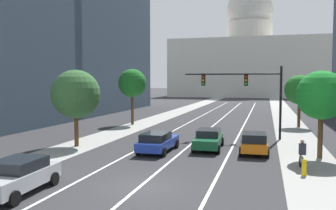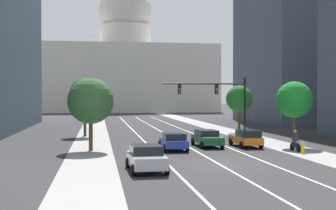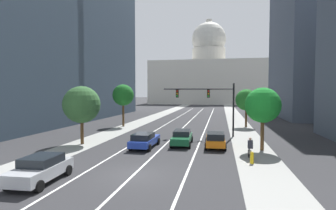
{
  "view_description": "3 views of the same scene",
  "coord_description": "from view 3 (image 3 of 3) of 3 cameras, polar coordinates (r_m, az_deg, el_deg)",
  "views": [
    {
      "loc": [
        5.68,
        -15.51,
        4.98
      ],
      "look_at": [
        -2.56,
        14.23,
        2.93
      ],
      "focal_mm": 38.0,
      "sensor_mm": 36.0,
      "label": 1
    },
    {
      "loc": [
        -7.72,
        -29.93,
        4.41
      ],
      "look_at": [
        -1.18,
        14.38,
        3.56
      ],
      "focal_mm": 50.78,
      "sensor_mm": 36.0,
      "label": 2
    },
    {
      "loc": [
        5.39,
        -16.16,
        5.29
      ],
      "look_at": [
        -0.79,
        15.44,
        3.71
      ],
      "focal_mm": 28.82,
      "sensor_mm": 36.0,
      "label": 3
    }
  ],
  "objects": [
    {
      "name": "street_tree_mid_right",
      "position": [
        41.86,
        16.23,
        1.02
      ],
      "size": [
        3.19,
        3.19,
        5.68
      ],
      "color": "#51381E",
      "rests_on": "ground"
    },
    {
      "name": "car_orange",
      "position": [
        26.07,
        9.99,
        -7.19
      ],
      "size": [
        2.04,
        4.37,
        1.49
      ],
      "rotation": [
        0.0,
        0.0,
        1.6
      ],
      "color": "orange",
      "rests_on": "ground"
    },
    {
      "name": "sidewalk_right",
      "position": [
        51.52,
        14.27,
        -3.16
      ],
      "size": [
        3.47,
        130.0,
        0.01
      ],
      "primitive_type": "cube",
      "color": "gray",
      "rests_on": "ground"
    },
    {
      "name": "street_tree_near_left",
      "position": [
        28.39,
        -17.8,
        0.07
      ],
      "size": [
        3.71,
        3.71,
        5.87
      ],
      "color": "#51381E",
      "rests_on": "ground"
    },
    {
      "name": "lane_stripe_center",
      "position": [
        41.85,
        3.59,
        -4.44
      ],
      "size": [
        0.16,
        90.0,
        0.01
      ],
      "primitive_type": "cube",
      "color": "white",
      "rests_on": "ground"
    },
    {
      "name": "street_tree_mid_left",
      "position": [
        41.44,
        -9.47,
        2.05
      ],
      "size": [
        3.23,
        3.23,
        6.41
      ],
      "color": "#51381E",
      "rests_on": "ground"
    },
    {
      "name": "ground_plane",
      "position": [
        56.67,
        5.57,
        -2.56
      ],
      "size": [
        400.0,
        400.0,
        0.0
      ],
      "primitive_type": "plane",
      "color": "#2B2B2D"
    },
    {
      "name": "cyclist",
      "position": [
        22.31,
        16.98,
        -8.79
      ],
      "size": [
        0.38,
        1.7,
        1.72
      ],
      "rotation": [
        0.0,
        0.0,
        1.65
      ],
      "color": "black",
      "rests_on": "ground"
    },
    {
      "name": "lane_stripe_right",
      "position": [
        41.55,
        8.1,
        -4.52
      ],
      "size": [
        0.16,
        90.0,
        0.01
      ],
      "primitive_type": "cube",
      "color": "white",
      "rests_on": "ground"
    },
    {
      "name": "lane_stripe_left",
      "position": [
        42.4,
        -0.83,
        -4.34
      ],
      "size": [
        0.16,
        90.0,
        0.01
      ],
      "primitive_type": "cube",
      "color": "white",
      "rests_on": "ground"
    },
    {
      "name": "car_green",
      "position": [
        27.11,
        2.99,
        -6.8
      ],
      "size": [
        2.11,
        4.8,
        1.45
      ],
      "rotation": [
        0.0,
        0.0,
        1.61
      ],
      "color": "#14512D",
      "rests_on": "ground"
    },
    {
      "name": "sidewalk_left",
      "position": [
        53.23,
        -3.91,
        -2.89
      ],
      "size": [
        3.47,
        130.0,
        0.01
      ],
      "primitive_type": "cube",
      "color": "gray",
      "rests_on": "ground"
    },
    {
      "name": "office_tower_far_left",
      "position": [
        64.89,
        -18.53,
        15.36
      ],
      "size": [
        17.25,
        30.57,
        39.02
      ],
      "color": "#334251",
      "rests_on": "ground"
    },
    {
      "name": "car_silver",
      "position": [
        17.84,
        -25.35,
        -12.04
      ],
      "size": [
        2.25,
        4.41,
        1.53
      ],
      "rotation": [
        0.0,
        0.0,
        1.61
      ],
      "color": "#B2B5BA",
      "rests_on": "ground"
    },
    {
      "name": "office_tower_far_right",
      "position": [
        64.56,
        29.59,
        12.28
      ],
      "size": [
        16.53,
        24.71,
        32.56
      ],
      "color": "#4C5666",
      "rests_on": "ground"
    },
    {
      "name": "traffic_signal_mast",
      "position": [
        32.31,
        8.86,
        1.29
      ],
      "size": [
        8.41,
        0.39,
        6.28
      ],
      "color": "black",
      "rests_on": "ground"
    },
    {
      "name": "capitol_building",
      "position": [
        122.48,
        8.57,
        6.06
      ],
      "size": [
        49.97,
        24.2,
        37.29
      ],
      "color": "beige",
      "rests_on": "ground"
    },
    {
      "name": "street_tree_far_right",
      "position": [
        25.56,
        19.4,
        -0.08
      ],
      "size": [
        3.16,
        3.16,
        5.68
      ],
      "color": "#51381E",
      "rests_on": "ground"
    },
    {
      "name": "fire_hydrant",
      "position": [
        21.07,
        17.33,
        -10.56
      ],
      "size": [
        0.26,
        0.35,
        0.91
      ],
      "color": "yellow",
      "rests_on": "ground"
    },
    {
      "name": "car_blue",
      "position": [
        25.76,
        -5.0,
        -7.35
      ],
      "size": [
        2.08,
        4.81,
        1.42
      ],
      "rotation": [
        0.0,
        0.0,
        1.55
      ],
      "color": "#1E389E",
      "rests_on": "ground"
    }
  ]
}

